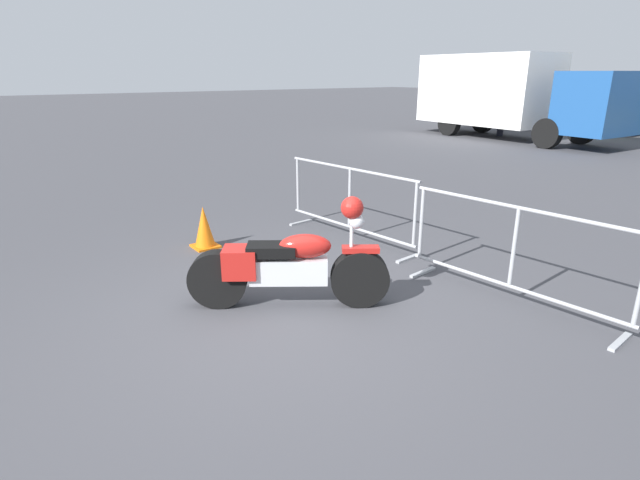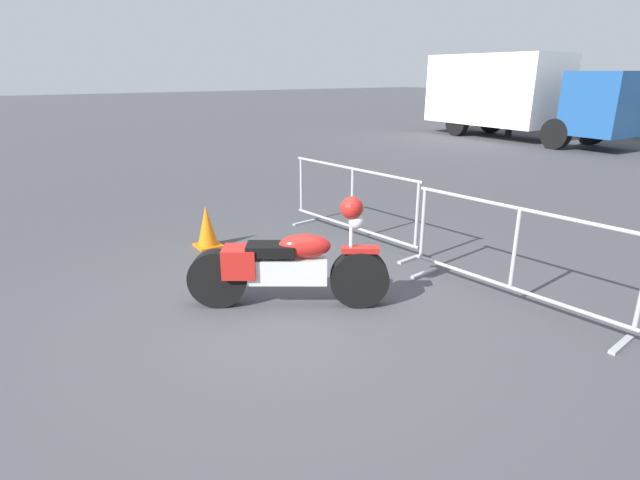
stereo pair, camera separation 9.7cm
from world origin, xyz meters
name	(u,v)px [view 2 (the right image)]	position (x,y,z in m)	size (l,w,h in m)	color
ground_plane	(283,321)	(0.00, 0.00, 0.00)	(120.00, 120.00, 0.00)	#424247
motorcycle	(288,266)	(-0.26, 0.24, 0.45)	(1.34, 1.80, 1.18)	black
crowd_barrier_near	(352,203)	(-1.59, 2.14, 0.56)	(2.45, 0.65, 1.07)	#9EA0A5
crowd_barrier_far	(514,255)	(1.06, 2.14, 0.56)	(2.45, 0.65, 1.07)	#9EA0A5
box_truck	(515,93)	(-7.42, 14.30, 1.64)	(7.83, 2.73, 2.98)	white
parked_car_tan	(515,108)	(-11.17, 19.95, 0.69)	(1.81, 4.06, 1.35)	tan
parked_car_black	(571,111)	(-8.32, 19.91, 0.71)	(1.88, 4.22, 1.41)	black
pedestrian	(511,112)	(-7.91, 14.88, 0.92)	(0.46, 0.46, 1.69)	#262838
traffic_cone	(207,227)	(-2.52, 0.29, 0.29)	(0.34, 0.34, 0.59)	orange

